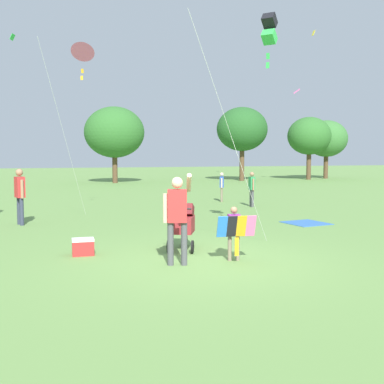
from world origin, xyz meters
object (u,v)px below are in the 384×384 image
object	(u,v)px
person_adult_flyer	(177,212)
person_sitting_far	(252,186)
child_with_butterfly_kite	(234,229)
cooler_box	(83,247)
kite_orange_delta	(82,53)
person_couple_left	(222,185)
person_kid_running	(20,192)
picnic_blanket	(306,223)
stroller	(183,222)
kite_adult_black	(269,30)

from	to	relation	value
person_adult_flyer	person_sitting_far	bearing A→B (deg)	59.09
child_with_butterfly_kite	cooler_box	size ratio (longest dim) A/B	2.39
kite_orange_delta	person_couple_left	world-z (taller)	kite_orange_delta
person_adult_flyer	person_sitting_far	xyz separation A→B (m)	(5.19, 8.67, -0.20)
kite_orange_delta	cooler_box	bearing A→B (deg)	-93.70
person_kid_running	picnic_blanket	size ratio (longest dim) A/B	1.41
child_with_butterfly_kite	cooler_box	xyz separation A→B (m)	(-2.84, 1.36, -0.47)
person_couple_left	picnic_blanket	xyz separation A→B (m)	(0.34, -6.71, -0.74)
child_with_butterfly_kite	stroller	world-z (taller)	child_with_butterfly_kite
kite_orange_delta	person_sitting_far	world-z (taller)	kite_orange_delta
person_couple_left	cooler_box	distance (m)	11.43
child_with_butterfly_kite	person_adult_flyer	distance (m)	1.22
person_sitting_far	stroller	bearing A→B (deg)	-122.89
person_sitting_far	person_kid_running	distance (m)	8.78
kite_adult_black	cooler_box	xyz separation A→B (m)	(-4.36, -0.44, -4.82)
child_with_butterfly_kite	kite_adult_black	xyz separation A→B (m)	(1.52, 1.80, 4.35)
kite_orange_delta	person_couple_left	bearing A→B (deg)	25.53
person_adult_flyer	kite_adult_black	xyz separation A→B (m)	(2.69, 1.84, 3.98)
person_sitting_far	cooler_box	bearing A→B (deg)	-133.35
kite_adult_black	kite_orange_delta	size ratio (longest dim) A/B	0.93
stroller	person_kid_running	size ratio (longest dim) A/B	0.67
kite_orange_delta	person_sitting_far	xyz separation A→B (m)	(6.44, 0.67, -4.65)
kite_adult_black	person_sitting_far	distance (m)	8.39
stroller	person_kid_running	distance (m)	6.06
kite_adult_black	person_kid_running	world-z (taller)	kite_adult_black
picnic_blanket	cooler_box	distance (m)	7.27
child_with_butterfly_kite	person_adult_flyer	xyz separation A→B (m)	(-1.16, -0.04, 0.37)
kite_orange_delta	cooler_box	world-z (taller)	kite_orange_delta
person_kid_running	picnic_blanket	distance (m)	8.58
kite_adult_black	person_couple_left	world-z (taller)	kite_adult_black
child_with_butterfly_kite	person_adult_flyer	world-z (taller)	person_adult_flyer
person_couple_left	cooler_box	xyz separation A→B (m)	(-6.39, -9.46, -0.57)
child_with_butterfly_kite	person_couple_left	xyz separation A→B (m)	(3.55, 10.82, 0.11)
person_sitting_far	picnic_blanket	xyz separation A→B (m)	(-0.14, -4.52, -0.80)
kite_adult_black	picnic_blanket	size ratio (longest dim) A/B	4.57
person_sitting_far	person_couple_left	size ratio (longest dim) A/B	1.08
kite_adult_black	person_kid_running	size ratio (longest dim) A/B	3.25
child_with_butterfly_kite	kite_adult_black	size ratio (longest dim) A/B	0.20
picnic_blanket	cooler_box	size ratio (longest dim) A/B	2.63
stroller	kite_orange_delta	world-z (taller)	kite_orange_delta
person_sitting_far	person_adult_flyer	bearing A→B (deg)	-120.91
person_kid_running	kite_adult_black	bearing A→B (deg)	-36.26
person_kid_running	cooler_box	distance (m)	5.09
kite_orange_delta	person_kid_running	world-z (taller)	kite_orange_delta
stroller	child_with_butterfly_kite	bearing A→B (deg)	-63.49
stroller	kite_adult_black	world-z (taller)	kite_adult_black
person_adult_flyer	stroller	bearing A→B (deg)	70.79
stroller	picnic_blanket	world-z (taller)	stroller
cooler_box	picnic_blanket	bearing A→B (deg)	22.23
kite_adult_black	picnic_blanket	xyz separation A→B (m)	(2.37, 2.31, -4.98)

